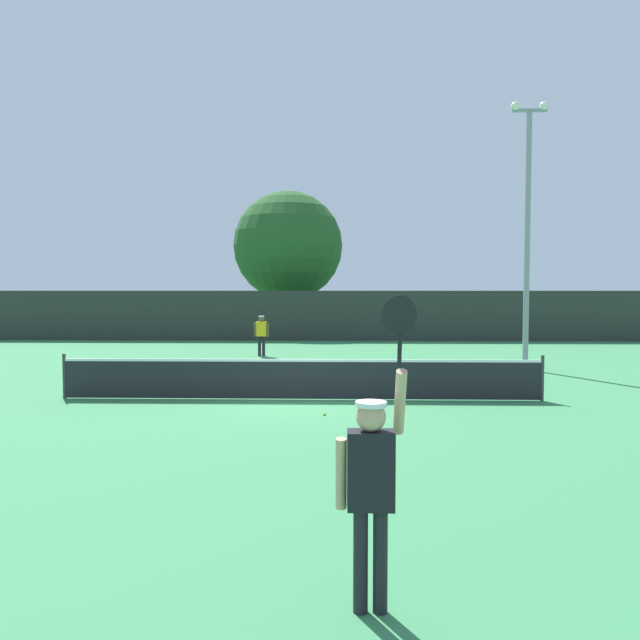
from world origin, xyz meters
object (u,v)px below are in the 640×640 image
(tennis_ball, at_px, (325,414))
(large_tree, at_px, (288,246))
(player_serving, at_px, (372,473))
(parked_car_near, at_px, (354,317))
(light_pole, at_px, (528,219))
(parked_car_far, at_px, (499,319))
(parked_car_mid, at_px, (436,320))
(player_receiving, at_px, (261,332))

(tennis_ball, bearing_deg, large_tree, 96.39)
(player_serving, bearing_deg, parked_car_near, 88.81)
(light_pole, bearing_deg, tennis_ball, -130.29)
(tennis_ball, height_order, light_pole, light_pole)
(tennis_ball, height_order, parked_car_far, parked_car_far)
(parked_car_mid, distance_m, parked_car_far, 4.28)
(tennis_ball, bearing_deg, player_receiving, 103.45)
(light_pole, xyz_separation_m, large_tree, (-8.92, 15.74, 0.20))
(player_serving, distance_m, large_tree, 31.43)
(parked_car_far, bearing_deg, large_tree, -165.09)
(player_receiving, xyz_separation_m, parked_car_near, (3.95, 15.52, -0.17))
(tennis_ball, xyz_separation_m, parked_car_far, (9.90, 24.82, 0.74))
(large_tree, relative_size, parked_car_far, 1.85)
(parked_car_near, distance_m, parked_car_far, 8.84)
(tennis_ball, bearing_deg, parked_car_mid, 75.76)
(player_receiving, relative_size, parked_car_far, 0.35)
(large_tree, bearing_deg, player_serving, -84.21)
(player_serving, relative_size, player_receiving, 1.67)
(light_pole, bearing_deg, player_serving, -110.67)
(tennis_ball, xyz_separation_m, parked_car_mid, (5.91, 23.28, 0.74))
(player_serving, bearing_deg, parked_car_far, 74.02)
(parked_car_far, bearing_deg, player_receiving, -125.19)
(player_serving, height_order, large_tree, large_tree)
(light_pole, distance_m, parked_car_mid, 16.34)
(player_serving, relative_size, parked_car_mid, 0.58)
(player_receiving, xyz_separation_m, light_pole, (8.99, -3.73, 3.88))
(large_tree, bearing_deg, parked_car_mid, 0.55)
(parked_car_mid, bearing_deg, parked_car_far, 12.63)
(parked_car_far, bearing_deg, parked_car_mid, -151.40)
(player_serving, bearing_deg, player_receiving, 99.63)
(parked_car_near, xyz_separation_m, parked_car_mid, (4.64, -3.43, 0.00))
(player_receiving, height_order, parked_car_far, parked_car_far)
(light_pole, xyz_separation_m, parked_car_near, (-5.05, 19.25, -4.05))
(light_pole, height_order, parked_car_mid, light_pole)
(parked_car_near, height_order, parked_car_mid, same)
(large_tree, relative_size, parked_car_near, 1.85)
(light_pole, height_order, parked_car_near, light_pole)
(player_receiving, distance_m, parked_car_near, 16.02)
(large_tree, distance_m, parked_car_far, 13.30)
(player_receiving, distance_m, tennis_ball, 11.54)
(parked_car_mid, bearing_deg, player_serving, -108.22)
(tennis_ball, relative_size, parked_car_mid, 0.02)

